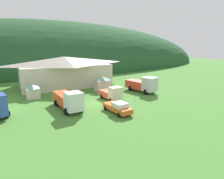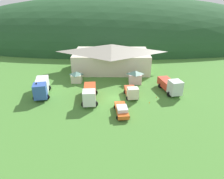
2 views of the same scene
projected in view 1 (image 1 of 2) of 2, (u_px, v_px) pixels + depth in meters
ground_plane at (96, 103)px, 33.94m from camera, size 200.00×200.00×0.00m
forested_hill_backdrop at (44, 67)px, 82.35m from camera, size 153.71×60.00×37.44m
depot_building at (65, 71)px, 47.29m from camera, size 21.32×12.39×6.85m
play_shed_cream at (33, 91)px, 36.69m from camera, size 2.53×2.57×2.56m
play_shed_pink at (102, 83)px, 42.14m from camera, size 3.07×2.45×3.09m
heavy_rig_white at (68, 100)px, 30.28m from camera, size 3.52×7.98×3.20m
light_truck_cream at (112, 93)px, 35.35m from camera, size 2.93×4.99×2.59m
tow_truck_silver at (143, 84)px, 40.99m from camera, size 4.04×7.41×3.35m
service_pickup_orange at (118, 107)px, 29.08m from camera, size 2.75×5.38×1.66m
traffic_cone_near_pickup at (135, 101)px, 35.07m from camera, size 0.36×0.36×0.57m
traffic_cone_mid_row at (136, 97)px, 37.86m from camera, size 0.36×0.36×0.48m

